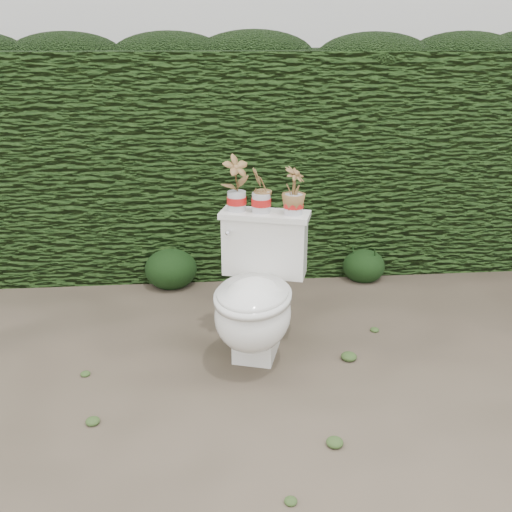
{
  "coord_description": "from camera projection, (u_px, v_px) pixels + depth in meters",
  "views": [
    {
      "loc": [
        -0.43,
        -2.76,
        1.71
      ],
      "look_at": [
        -0.18,
        0.19,
        0.55
      ],
      "focal_mm": 40.0,
      "sensor_mm": 36.0,
      "label": 1
    }
  ],
  "objects": [
    {
      "name": "toilet",
      "position": [
        256.0,
        298.0,
        3.12
      ],
      "size": [
        0.63,
        0.78,
        0.78
      ],
      "rotation": [
        0.0,
        0.0,
        -0.3
      ],
      "color": "silver",
      "rests_on": "ground"
    },
    {
      "name": "potted_plant_right",
      "position": [
        294.0,
        192.0,
        3.11
      ],
      "size": [
        0.19,
        0.19,
        0.25
      ],
      "primitive_type": "imported",
      "rotation": [
        0.0,
        0.0,
        1.05
      ],
      "color": "#3C7624",
      "rests_on": "toilet"
    },
    {
      "name": "potted_plant_center",
      "position": [
        261.0,
        191.0,
        3.14
      ],
      "size": [
        0.16,
        0.17,
        0.24
      ],
      "primitive_type": "imported",
      "rotation": [
        0.0,
        0.0,
        4.01
      ],
      "color": "#3C7624",
      "rests_on": "toilet"
    },
    {
      "name": "liriope_clump_1",
      "position": [
        171.0,
        265.0,
        4.11
      ],
      "size": [
        0.38,
        0.38,
        0.3
      ],
      "primitive_type": "ellipsoid",
      "color": "black",
      "rests_on": "ground"
    },
    {
      "name": "hedge",
      "position": [
        263.0,
        159.0,
        4.41
      ],
      "size": [
        8.0,
        1.0,
        1.6
      ],
      "primitive_type": "cube",
      "color": "#284717",
      "rests_on": "ground"
    },
    {
      "name": "house_wall",
      "position": [
        275.0,
        11.0,
        8.1
      ],
      "size": [
        8.0,
        3.5,
        4.0
      ],
      "primitive_type": "cube",
      "color": "silver",
      "rests_on": "ground"
    },
    {
      "name": "liriope_clump_2",
      "position": [
        364.0,
        262.0,
        4.22
      ],
      "size": [
        0.31,
        0.31,
        0.25
      ],
      "primitive_type": "ellipsoid",
      "color": "black",
      "rests_on": "ground"
    },
    {
      "name": "ground",
      "position": [
        291.0,
        358.0,
        3.21
      ],
      "size": [
        60.0,
        60.0,
        0.0
      ],
      "primitive_type": "plane",
      "color": "brown",
      "rests_on": "ground"
    },
    {
      "name": "potted_plant_left",
      "position": [
        236.0,
        185.0,
        3.16
      ],
      "size": [
        0.19,
        0.17,
        0.3
      ],
      "primitive_type": "imported",
      "rotation": [
        0.0,
        0.0,
        0.46
      ],
      "color": "#3C7624",
      "rests_on": "toilet"
    }
  ]
}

